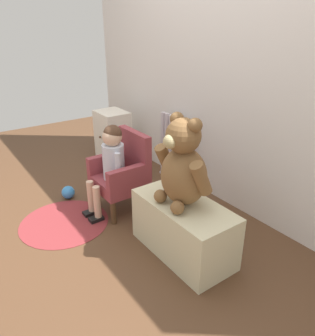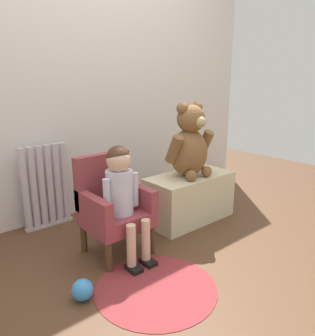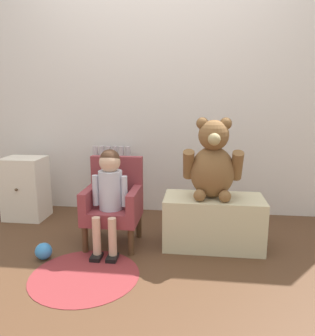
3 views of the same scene
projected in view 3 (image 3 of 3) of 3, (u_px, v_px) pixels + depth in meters
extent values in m
plane|color=#503420|center=(137.00, 270.00, 2.09)|extent=(6.00, 6.00, 0.00)
cube|color=silver|center=(159.00, 84.00, 2.98)|extent=(3.80, 0.05, 2.40)
cylinder|color=#C0B4BD|center=(96.00, 178.00, 3.11)|extent=(0.05, 0.05, 0.62)
cylinder|color=#C0B4BD|center=(103.00, 178.00, 3.10)|extent=(0.05, 0.05, 0.62)
cylinder|color=#C0B4BD|center=(109.00, 179.00, 3.09)|extent=(0.05, 0.05, 0.62)
cylinder|color=#C0B4BD|center=(115.00, 179.00, 3.09)|extent=(0.05, 0.05, 0.62)
cylinder|color=#C0B4BD|center=(122.00, 179.00, 3.08)|extent=(0.05, 0.05, 0.62)
cylinder|color=#C0B4BD|center=(128.00, 179.00, 3.07)|extent=(0.05, 0.05, 0.62)
cube|color=#C0B4BD|center=(113.00, 211.00, 3.16)|extent=(0.37, 0.05, 0.02)
cube|color=silver|center=(26.00, 188.00, 2.95)|extent=(0.35, 0.28, 0.56)
sphere|color=#4C3823|center=(16.00, 190.00, 2.80)|extent=(0.02, 0.02, 0.02)
cube|color=brown|center=(113.00, 213.00, 2.42)|extent=(0.40, 0.37, 0.10)
cube|color=brown|center=(117.00, 179.00, 2.52)|extent=(0.40, 0.06, 0.35)
cube|color=brown|center=(90.00, 197.00, 2.41)|extent=(0.06, 0.37, 0.14)
cube|color=brown|center=(135.00, 199.00, 2.37)|extent=(0.06, 0.37, 0.14)
cylinder|color=#4C331E|center=(85.00, 239.00, 2.32)|extent=(0.04, 0.04, 0.19)
cylinder|color=#4C331E|center=(131.00, 242.00, 2.28)|extent=(0.04, 0.04, 0.19)
cylinder|color=#4C331E|center=(98.00, 223.00, 2.62)|extent=(0.04, 0.04, 0.19)
cylinder|color=#4C331E|center=(139.00, 225.00, 2.58)|extent=(0.04, 0.04, 0.19)
cylinder|color=silver|center=(111.00, 190.00, 2.34)|extent=(0.17, 0.17, 0.28)
sphere|color=#D8AD8E|center=(110.00, 162.00, 2.30)|extent=(0.15, 0.15, 0.15)
sphere|color=#472D1E|center=(110.00, 159.00, 2.30)|extent=(0.14, 0.14, 0.14)
cylinder|color=#D8AD8E|center=(97.00, 236.00, 2.22)|extent=(0.06, 0.06, 0.26)
cube|color=black|center=(97.00, 257.00, 2.23)|extent=(0.07, 0.11, 0.03)
cylinder|color=#D8AD8E|center=(112.00, 237.00, 2.20)|extent=(0.06, 0.06, 0.26)
cube|color=black|center=(112.00, 258.00, 2.21)|extent=(0.07, 0.11, 0.03)
cylinder|color=silver|center=(96.00, 190.00, 2.33)|extent=(0.04, 0.04, 0.22)
cylinder|color=silver|center=(124.00, 191.00, 2.31)|extent=(0.04, 0.04, 0.22)
cube|color=beige|center=(213.00, 222.00, 2.40)|extent=(0.71, 0.35, 0.38)
ellipsoid|color=brown|center=(212.00, 172.00, 2.33)|extent=(0.31, 0.27, 0.37)
sphere|color=brown|center=(214.00, 135.00, 2.26)|extent=(0.21, 0.21, 0.21)
sphere|color=tan|center=(214.00, 139.00, 2.17)|extent=(0.09, 0.09, 0.09)
sphere|color=brown|center=(202.00, 123.00, 2.26)|extent=(0.09, 0.09, 0.09)
sphere|color=brown|center=(226.00, 124.00, 2.25)|extent=(0.09, 0.09, 0.09)
cylinder|color=brown|center=(189.00, 164.00, 2.32)|extent=(0.08, 0.16, 0.23)
cylinder|color=brown|center=(237.00, 165.00, 2.28)|extent=(0.08, 0.16, 0.23)
sphere|color=brown|center=(200.00, 195.00, 2.26)|extent=(0.09, 0.09, 0.09)
sphere|color=brown|center=(225.00, 196.00, 2.24)|extent=(0.09, 0.09, 0.09)
cylinder|color=maroon|center=(85.00, 275.00, 2.02)|extent=(0.68, 0.68, 0.01)
sphere|color=#3686D1|center=(44.00, 251.00, 2.22)|extent=(0.11, 0.11, 0.11)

